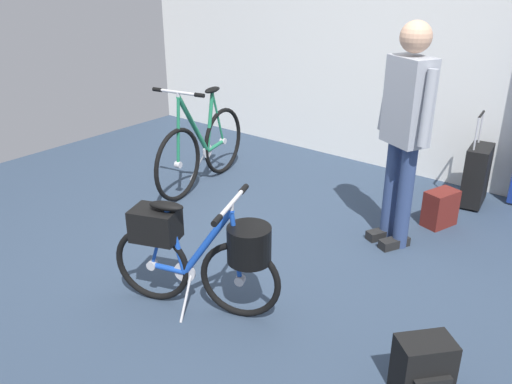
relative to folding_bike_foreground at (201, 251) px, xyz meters
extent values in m
plane|color=#2D3D51|center=(-0.13, 0.51, -0.41)|extent=(6.78, 6.78, 0.00)
cube|color=white|center=(-0.13, 3.04, 0.89)|extent=(6.78, 0.10, 2.61)
torus|color=black|center=(0.23, 0.09, -0.16)|extent=(0.49, 0.22, 0.51)
cylinder|color=#B7B7BC|center=(0.23, 0.09, -0.16)|extent=(0.07, 0.07, 0.06)
torus|color=black|center=(-0.32, -0.12, -0.16)|extent=(0.49, 0.22, 0.51)
cylinder|color=#B7B7BC|center=(-0.32, -0.12, -0.16)|extent=(0.07, 0.07, 0.06)
cylinder|color=#1947B2|center=(-0.21, -0.08, -0.17)|extent=(0.22, 0.11, 0.05)
cylinder|color=#1947B2|center=(0.04, 0.01, 0.06)|extent=(0.34, 0.17, 0.50)
cylinder|color=#1947B2|center=(-0.15, -0.06, 0.04)|extent=(0.13, 0.08, 0.43)
cylinder|color=#1947B2|center=(-0.21, -0.08, -0.17)|extent=(0.22, 0.10, 0.04)
cylinder|color=#1947B2|center=(0.21, 0.08, 0.07)|extent=(0.08, 0.05, 0.46)
cylinder|color=#1947B2|center=(-0.26, -0.10, 0.04)|extent=(0.15, 0.07, 0.41)
ellipsoid|color=black|center=(-0.20, -0.08, 0.27)|extent=(0.24, 0.16, 0.05)
cylinder|color=#B7B7BC|center=(0.19, 0.07, 0.32)|extent=(0.03, 0.03, 0.04)
cylinder|color=#B7B7BC|center=(0.19, 0.07, 0.34)|extent=(0.18, 0.42, 0.03)
cylinder|color=black|center=(0.26, -0.13, 0.34)|extent=(0.07, 0.10, 0.04)
cylinder|color=black|center=(0.11, 0.28, 0.34)|extent=(0.07, 0.10, 0.04)
cylinder|color=#B7B7BC|center=(-0.11, -0.04, -0.17)|extent=(0.14, 0.06, 0.14)
cylinder|color=#B7B7BC|center=(-0.04, -0.11, -0.30)|extent=(0.08, 0.19, 0.24)
cylinder|color=black|center=(0.28, 0.11, 0.10)|extent=(0.34, 0.34, 0.22)
cube|color=black|center=(-0.27, -0.10, 0.13)|extent=(0.33, 0.29, 0.20)
torus|color=black|center=(-1.33, 1.08, -0.08)|extent=(0.16, 0.66, 0.67)
cylinder|color=#B7B7BC|center=(-1.33, 1.08, -0.08)|extent=(0.06, 0.07, 0.06)
torus|color=black|center=(-1.46, 1.84, -0.08)|extent=(0.16, 0.66, 0.67)
cylinder|color=#B7B7BC|center=(-1.46, 1.84, -0.08)|extent=(0.06, 0.07, 0.06)
cylinder|color=#1E724C|center=(-1.44, 1.69, -0.09)|extent=(0.09, 0.30, 0.05)
cylinder|color=#1E724C|center=(-1.38, 1.35, 0.21)|extent=(0.12, 0.45, 0.64)
cylinder|color=#1E724C|center=(-1.42, 1.61, 0.18)|extent=(0.06, 0.16, 0.56)
cylinder|color=#1E724C|center=(-1.44, 1.69, -0.09)|extent=(0.08, 0.29, 0.04)
cylinder|color=#1E724C|center=(-1.33, 1.11, 0.22)|extent=(0.04, 0.09, 0.60)
cylinder|color=#1E724C|center=(-1.45, 1.75, 0.19)|extent=(0.05, 0.19, 0.54)
ellipsoid|color=black|center=(-1.43, 1.67, 0.47)|extent=(0.13, 0.23, 0.05)
cylinder|color=#B7B7BC|center=(-1.34, 1.14, 0.54)|extent=(0.03, 0.03, 0.04)
cylinder|color=#B7B7BC|center=(-1.34, 1.14, 0.56)|extent=(0.44, 0.10, 0.03)
cylinder|color=black|center=(-1.56, 1.10, 0.56)|extent=(0.09, 0.05, 0.04)
cylinder|color=black|center=(-1.12, 1.18, 0.56)|extent=(0.09, 0.05, 0.04)
cylinder|color=#B7B7BC|center=(-1.41, 1.55, -0.10)|extent=(0.04, 0.14, 0.14)
cylinder|color=#B7B7BC|center=(-1.49, 1.48, -0.26)|extent=(0.19, 0.05, 0.31)
cylinder|color=navy|center=(0.48, 1.59, -0.01)|extent=(0.11, 0.11, 0.80)
cube|color=black|center=(0.45, 1.54, -0.38)|extent=(0.19, 0.26, 0.07)
cylinder|color=navy|center=(0.62, 1.52, -0.01)|extent=(0.11, 0.11, 0.80)
cube|color=black|center=(0.60, 1.47, -0.38)|extent=(0.19, 0.26, 0.07)
cube|color=#999EA8|center=(0.55, 1.55, 0.70)|extent=(0.38, 0.32, 0.62)
cylinder|color=#999EA8|center=(0.35, 1.63, 0.70)|extent=(0.13, 0.11, 0.52)
cylinder|color=#999EA8|center=(0.73, 1.45, 0.70)|extent=(0.08, 0.11, 0.52)
sphere|color=tan|center=(0.55, 1.55, 1.13)|extent=(0.22, 0.22, 0.22)
cube|color=black|center=(0.80, 2.63, -0.13)|extent=(0.23, 0.38, 0.52)
cylinder|color=#B7B7BC|center=(0.78, 2.51, 0.27)|extent=(0.02, 0.02, 0.28)
cylinder|color=#B7B7BC|center=(0.74, 2.74, 0.27)|extent=(0.02, 0.02, 0.28)
cylinder|color=black|center=(0.76, 2.63, 0.41)|extent=(0.05, 0.23, 0.02)
cylinder|color=black|center=(0.88, 2.52, -0.39)|extent=(0.04, 0.03, 0.04)
cylinder|color=black|center=(0.84, 2.77, -0.39)|extent=(0.04, 0.03, 0.04)
cube|color=maroon|center=(0.72, 2.05, -0.26)|extent=(0.24, 0.31, 0.30)
cube|color=maroon|center=(0.63, 2.08, -0.31)|extent=(0.09, 0.19, 0.13)
cube|color=black|center=(1.36, 0.15, -0.25)|extent=(0.31, 0.32, 0.33)
camera|label=1|loc=(2.00, -1.99, 1.61)|focal=37.55mm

